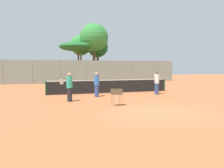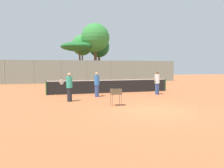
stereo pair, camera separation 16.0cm
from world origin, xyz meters
TOP-DOWN VIEW (x-y plane):
  - ground_plane at (0.00, 0.00)m, footprint 80.00×80.00m
  - tennis_net at (0.00, 7.63)m, footprint 10.14×0.10m
  - back_fence at (0.00, 19.21)m, footprint 26.32×0.08m
  - tree_0 at (-0.34, 22.61)m, footprint 5.45×5.45m
  - tree_1 at (1.78, 21.63)m, footprint 4.05×4.05m
  - tree_2 at (2.66, 23.13)m, footprint 3.11×3.11m
  - tree_3 at (0.43, 25.17)m, footprint 3.23×3.23m
  - player_white_outfit at (-3.64, 4.16)m, footprint 0.85×0.54m
  - player_red_cap at (3.16, 5.64)m, footprint 0.77×0.68m
  - player_yellow_shirt at (-1.57, 5.69)m, footprint 0.39×0.90m
  - ball_cart at (-1.33, 1.94)m, footprint 0.56×0.41m
  - tennis_ball_0 at (1.52, 1.81)m, footprint 0.07×0.07m
  - tennis_ball_1 at (2.23, 1.97)m, footprint 0.07×0.07m
  - tennis_ball_2 at (1.28, 4.13)m, footprint 0.07×0.07m
  - tennis_ball_3 at (-3.88, 5.39)m, footprint 0.07×0.07m
  - tennis_ball_4 at (-4.37, 7.17)m, footprint 0.07×0.07m
  - tennis_ball_5 at (2.81, 0.66)m, footprint 0.07×0.07m
  - tennis_ball_6 at (0.24, 0.74)m, footprint 0.07×0.07m
  - tennis_ball_7 at (-2.98, 2.13)m, footprint 0.07×0.07m
  - parked_car at (6.30, 24.02)m, footprint 4.20×1.70m

SIDE VIEW (x-z plane):
  - ground_plane at x=0.00m, z-range 0.00..0.00m
  - tennis_ball_0 at x=1.52m, z-range 0.00..0.07m
  - tennis_ball_1 at x=2.23m, z-range 0.00..0.07m
  - tennis_ball_2 at x=1.28m, z-range 0.00..0.07m
  - tennis_ball_3 at x=-3.88m, z-range 0.00..0.07m
  - tennis_ball_4 at x=-4.37m, z-range 0.00..0.07m
  - tennis_ball_5 at x=2.81m, z-range 0.00..0.07m
  - tennis_ball_6 at x=0.24m, z-range 0.00..0.07m
  - tennis_ball_7 at x=-2.98m, z-range 0.00..0.07m
  - tennis_net at x=0.00m, z-range 0.02..1.09m
  - parked_car at x=6.30m, z-range -0.14..1.46m
  - ball_cart at x=-1.33m, z-range 0.24..1.17m
  - player_yellow_shirt at x=-1.57m, z-range 0.02..1.76m
  - player_white_outfit at x=-3.64m, z-range 0.02..1.80m
  - player_red_cap at x=3.16m, z-range 0.03..1.82m
  - back_fence at x=0.00m, z-range 0.00..2.94m
  - tree_0 at x=-0.34m, z-range 2.14..7.81m
  - tree_2 at x=2.66m, z-range 1.71..8.35m
  - tree_3 at x=0.43m, z-range 1.90..8.98m
  - tree_1 at x=1.78m, z-range 2.06..10.34m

